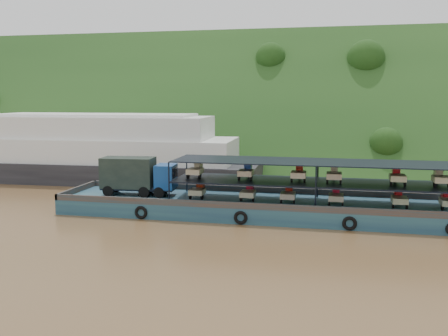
# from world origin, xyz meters

# --- Properties ---
(ground) EXTENTS (160.00, 160.00, 0.00)m
(ground) POSITION_xyz_m (0.00, 0.00, 0.00)
(ground) COLOR brown
(ground) RESTS_ON ground
(hillside) EXTENTS (140.00, 39.60, 39.60)m
(hillside) POSITION_xyz_m (0.00, 36.00, 0.00)
(hillside) COLOR #153413
(hillside) RESTS_ON ground
(cargo_barge) EXTENTS (35.00, 7.18, 4.54)m
(cargo_barge) POSITION_xyz_m (2.14, -1.03, 1.11)
(cargo_barge) COLOR #16304D
(cargo_barge) RESTS_ON ground
(passenger_ferry) EXTENTS (38.15, 10.68, 7.67)m
(passenger_ferry) POSITION_xyz_m (-19.15, 12.26, 3.32)
(passenger_ferry) COLOR black
(passenger_ferry) RESTS_ON ground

